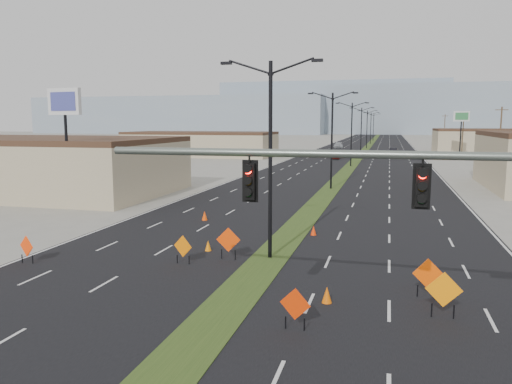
% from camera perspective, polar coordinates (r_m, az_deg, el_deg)
% --- Properties ---
extents(ground, '(600.00, 600.00, 0.00)m').
position_cam_1_polar(ground, '(15.46, -9.29, -19.09)').
color(ground, gray).
rests_on(ground, ground).
extents(road_surface, '(25.00, 400.00, 0.02)m').
position_cam_1_polar(road_surface, '(112.88, 11.96, 4.28)').
color(road_surface, black).
rests_on(road_surface, ground).
extents(median_strip, '(2.00, 400.00, 0.04)m').
position_cam_1_polar(median_strip, '(112.88, 11.96, 4.28)').
color(median_strip, '#2A4017').
rests_on(median_strip, ground).
extents(building_sw_far, '(30.00, 14.00, 4.50)m').
position_cam_1_polar(building_sw_far, '(104.68, -6.31, 5.35)').
color(building_sw_far, tan).
rests_on(building_sw_far, ground).
extents(mesa_west, '(180.00, 50.00, 22.00)m').
position_cam_1_polar(mesa_west, '(318.43, -8.48, 8.64)').
color(mesa_west, '#899AAA').
rests_on(mesa_west, ground).
extents(mesa_center, '(220.00, 50.00, 28.00)m').
position_cam_1_polar(mesa_center, '(314.46, 21.39, 8.74)').
color(mesa_center, '#899AAA').
rests_on(mesa_center, ground).
extents(mesa_backdrop, '(140.00, 50.00, 32.00)m').
position_cam_1_polar(mesa_backdrop, '(334.55, 8.86, 9.46)').
color(mesa_backdrop, '#899AAA').
rests_on(mesa_backdrop, ground).
extents(signal_mast, '(16.30, 0.60, 8.00)m').
position_cam_1_polar(signal_mast, '(14.94, 25.46, -1.33)').
color(signal_mast, slate).
rests_on(signal_mast, ground).
extents(streetlight_0, '(5.15, 0.24, 10.02)m').
position_cam_1_polar(streetlight_0, '(25.23, 1.65, 4.38)').
color(streetlight_0, black).
rests_on(streetlight_0, ground).
extents(streetlight_1, '(5.15, 0.24, 10.02)m').
position_cam_1_polar(streetlight_1, '(52.85, 8.66, 6.19)').
color(streetlight_1, black).
rests_on(streetlight_1, ground).
extents(streetlight_2, '(5.15, 0.24, 10.02)m').
position_cam_1_polar(streetlight_2, '(80.74, 10.86, 6.74)').
color(streetlight_2, black).
rests_on(streetlight_2, ground).
extents(streetlight_3, '(5.15, 0.24, 10.02)m').
position_cam_1_polar(streetlight_3, '(108.68, 11.93, 7.00)').
color(streetlight_3, black).
rests_on(streetlight_3, ground).
extents(streetlight_4, '(5.15, 0.24, 10.02)m').
position_cam_1_polar(streetlight_4, '(136.65, 12.56, 7.15)').
color(streetlight_4, black).
rests_on(streetlight_4, ground).
extents(streetlight_5, '(5.15, 0.24, 10.02)m').
position_cam_1_polar(streetlight_5, '(164.62, 12.98, 7.25)').
color(streetlight_5, black).
rests_on(streetlight_5, ground).
extents(streetlight_6, '(5.15, 0.24, 10.02)m').
position_cam_1_polar(streetlight_6, '(192.61, 13.28, 7.33)').
color(streetlight_6, black).
rests_on(streetlight_6, ground).
extents(utility_pole_1, '(1.60, 0.20, 9.00)m').
position_cam_1_polar(utility_pole_1, '(73.94, 26.10, 5.39)').
color(utility_pole_1, '#4C3823').
rests_on(utility_pole_1, ground).
extents(utility_pole_2, '(1.60, 0.20, 9.00)m').
position_cam_1_polar(utility_pole_2, '(108.48, 22.56, 6.17)').
color(utility_pole_2, '#4C3823').
rests_on(utility_pole_2, ground).
extents(utility_pole_3, '(1.60, 0.20, 9.00)m').
position_cam_1_polar(utility_pole_3, '(143.24, 20.73, 6.56)').
color(utility_pole_3, '#4C3823').
rests_on(utility_pole_3, ground).
extents(car_left, '(1.91, 4.18, 1.39)m').
position_cam_1_polar(car_left, '(96.55, 9.04, 4.16)').
color(car_left, maroon).
rests_on(car_left, ground).
extents(car_mid, '(1.99, 4.64, 1.49)m').
position_cam_1_polar(car_mid, '(111.60, 15.44, 4.50)').
color(car_mid, black).
rests_on(car_mid, ground).
extents(car_far, '(2.86, 5.72, 1.60)m').
position_cam_1_polar(car_far, '(135.46, 9.39, 5.28)').
color(car_far, '#A0A5A9').
rests_on(car_far, ground).
extents(construction_sign_0, '(1.02, 0.39, 1.42)m').
position_cam_1_polar(construction_sign_0, '(27.46, -24.74, -5.77)').
color(construction_sign_0, '#FF3705').
rests_on(construction_sign_0, ground).
extents(construction_sign_1, '(1.06, 0.34, 1.45)m').
position_cam_1_polar(construction_sign_1, '(25.13, -8.36, -6.29)').
color(construction_sign_1, orange).
rests_on(construction_sign_1, ground).
extents(construction_sign_2, '(1.25, 0.17, 1.67)m').
position_cam_1_polar(construction_sign_2, '(25.66, -3.18, -5.59)').
color(construction_sign_2, '#F53E05').
rests_on(construction_sign_2, ground).
extents(construction_sign_3, '(1.10, 0.25, 1.48)m').
position_cam_1_polar(construction_sign_3, '(17.32, 4.49, -12.83)').
color(construction_sign_3, red).
rests_on(construction_sign_3, ground).
extents(construction_sign_4, '(1.29, 0.05, 1.72)m').
position_cam_1_polar(construction_sign_4, '(19.37, 20.67, -10.57)').
color(construction_sign_4, orange).
rests_on(construction_sign_4, ground).
extents(construction_sign_5, '(1.19, 0.35, 1.63)m').
position_cam_1_polar(construction_sign_5, '(21.34, 19.01, -8.93)').
color(construction_sign_5, '#FF4F05').
rests_on(construction_sign_5, ground).
extents(cone_0, '(0.36, 0.36, 0.60)m').
position_cam_1_polar(cone_0, '(27.57, -5.50, -6.13)').
color(cone_0, orange).
rests_on(cone_0, ground).
extents(cone_1, '(0.47, 0.47, 0.66)m').
position_cam_1_polar(cone_1, '(20.02, 8.10, -11.57)').
color(cone_1, '#EB5F04').
rests_on(cone_1, ground).
extents(cone_2, '(0.42, 0.42, 0.61)m').
position_cam_1_polar(cone_2, '(31.36, 6.59, -4.40)').
color(cone_2, '#FE3305').
rests_on(cone_2, ground).
extents(cone_3, '(0.52, 0.52, 0.68)m').
position_cam_1_polar(cone_3, '(36.01, -5.90, -2.71)').
color(cone_3, '#F74605').
rests_on(cone_3, ground).
extents(pole_sign_west, '(3.17, 0.82, 9.68)m').
position_cam_1_polar(pole_sign_west, '(42.96, -21.02, 8.68)').
color(pole_sign_west, black).
rests_on(pole_sign_west, ground).
extents(pole_sign_east_far, '(2.92, 1.29, 9.10)m').
position_cam_1_polar(pole_sign_east_far, '(104.66, 22.43, 7.62)').
color(pole_sign_east_far, black).
rests_on(pole_sign_east_far, ground).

